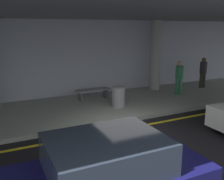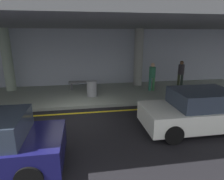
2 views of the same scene
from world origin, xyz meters
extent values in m
plane|color=black|center=(0.00, 0.00, 0.00)|extent=(60.00, 60.00, 0.00)
cube|color=#939D8E|center=(0.00, 3.10, 0.07)|extent=(26.00, 4.20, 0.15)
cube|color=yellow|center=(0.00, 0.49, 0.00)|extent=(26.00, 0.14, 0.01)
cylinder|color=#959790|center=(4.00, 4.47, 1.97)|extent=(0.57, 0.57, 3.65)
cube|color=slate|center=(0.00, 2.60, 3.95)|extent=(28.00, 13.20, 0.30)
cube|color=#A9B1C0|center=(0.00, 5.35, 1.90)|extent=(26.00, 0.30, 3.80)
cube|color=#2D3847|center=(-2.22, -2.97, 1.20)|extent=(2.10, 1.60, 0.60)
cylinder|color=black|center=(-0.97, -2.12, 0.32)|extent=(0.64, 0.22, 0.64)
cylinder|color=black|center=(3.13, -0.83, 0.32)|extent=(0.64, 0.22, 0.64)
cylinder|color=#2A6D56|center=(4.34, 3.02, 0.56)|extent=(0.16, 0.16, 0.82)
cylinder|color=#387844|center=(4.56, 3.02, 0.56)|extent=(0.16, 0.16, 0.82)
cylinder|color=#2A6F4C|center=(4.45, 3.02, 1.28)|extent=(0.38, 0.38, 0.62)
sphere|color=tan|center=(4.45, 3.02, 1.71)|extent=(0.24, 0.24, 0.24)
cylinder|color=#29301B|center=(6.52, 3.63, 0.56)|extent=(0.16, 0.16, 0.82)
cylinder|color=#1E2B24|center=(6.74, 3.63, 0.56)|extent=(0.16, 0.16, 0.82)
cylinder|color=#292529|center=(6.63, 3.63, 1.28)|extent=(0.38, 0.38, 0.62)
sphere|color=brown|center=(6.63, 3.63, 1.71)|extent=(0.24, 0.24, 0.24)
cube|color=slate|center=(0.27, 4.03, 0.60)|extent=(1.60, 0.50, 0.06)
cube|color=#4C4C51|center=(-0.35, 4.03, 0.36)|extent=(0.10, 0.40, 0.42)
cube|color=#4C4C51|center=(0.89, 4.03, 0.36)|extent=(0.10, 0.40, 0.42)
cylinder|color=gray|center=(0.81, 2.49, 0.57)|extent=(0.56, 0.56, 0.85)
camera|label=1|loc=(-3.94, -6.82, 3.40)|focal=41.16mm
camera|label=2|loc=(0.29, -7.65, 3.40)|focal=30.61mm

